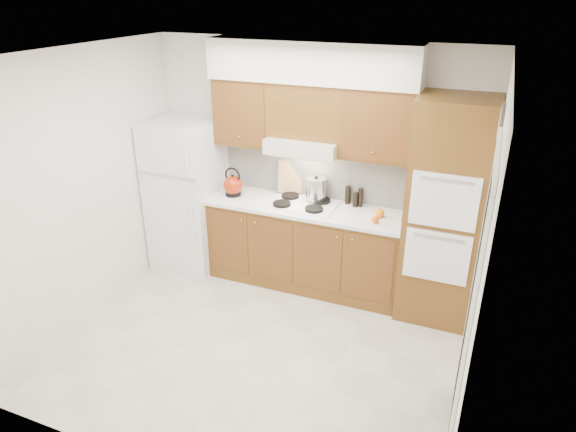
# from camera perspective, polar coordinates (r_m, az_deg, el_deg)

# --- Properties ---
(floor) EXTENTS (3.60, 3.60, 0.00)m
(floor) POSITION_cam_1_polar(r_m,az_deg,el_deg) (4.97, -3.39, -13.96)
(floor) COLOR beige
(floor) RESTS_ON ground
(ceiling) EXTENTS (3.60, 3.60, 0.00)m
(ceiling) POSITION_cam_1_polar(r_m,az_deg,el_deg) (3.93, -4.35, 17.27)
(ceiling) COLOR white
(ceiling) RESTS_ON wall_back
(wall_back) EXTENTS (3.60, 0.02, 2.60)m
(wall_back) POSITION_cam_1_polar(r_m,az_deg,el_deg) (5.58, 2.88, 5.74)
(wall_back) COLOR white
(wall_back) RESTS_ON floor
(wall_left) EXTENTS (0.02, 3.00, 2.60)m
(wall_left) POSITION_cam_1_polar(r_m,az_deg,el_deg) (5.28, -21.73, 2.86)
(wall_left) COLOR white
(wall_left) RESTS_ON floor
(wall_right) EXTENTS (0.02, 3.00, 2.60)m
(wall_right) POSITION_cam_1_polar(r_m,az_deg,el_deg) (3.93, 20.67, -4.32)
(wall_right) COLOR white
(wall_right) RESTS_ON floor
(fridge) EXTENTS (0.75, 0.72, 1.72)m
(fridge) POSITION_cam_1_polar(r_m,az_deg,el_deg) (6.02, -11.09, 2.27)
(fridge) COLOR white
(fridge) RESTS_ON floor
(base_cabinets) EXTENTS (2.11, 0.60, 0.90)m
(base_cabinets) POSITION_cam_1_polar(r_m,az_deg,el_deg) (5.65, 1.93, -3.40)
(base_cabinets) COLOR brown
(base_cabinets) RESTS_ON floor
(countertop) EXTENTS (2.13, 0.62, 0.04)m
(countertop) POSITION_cam_1_polar(r_m,az_deg,el_deg) (5.44, 1.96, 0.94)
(countertop) COLOR white
(countertop) RESTS_ON base_cabinets
(backsplash) EXTENTS (2.11, 0.03, 0.56)m
(backsplash) POSITION_cam_1_polar(r_m,az_deg,el_deg) (5.59, 3.06, 4.88)
(backsplash) COLOR white
(backsplash) RESTS_ON countertop
(oven_cabinet) EXTENTS (0.70, 0.65, 2.20)m
(oven_cabinet) POSITION_cam_1_polar(r_m,az_deg,el_deg) (5.09, 17.05, 0.31)
(oven_cabinet) COLOR brown
(oven_cabinet) RESTS_ON floor
(upper_cab_left) EXTENTS (0.63, 0.33, 0.70)m
(upper_cab_left) POSITION_cam_1_polar(r_m,az_deg,el_deg) (5.56, -4.69, 11.49)
(upper_cab_left) COLOR brown
(upper_cab_left) RESTS_ON wall_back
(upper_cab_right) EXTENTS (0.73, 0.33, 0.70)m
(upper_cab_right) POSITION_cam_1_polar(r_m,az_deg,el_deg) (5.09, 10.10, 10.01)
(upper_cab_right) COLOR brown
(upper_cab_right) RESTS_ON wall_back
(range_hood) EXTENTS (0.75, 0.45, 0.15)m
(range_hood) POSITION_cam_1_polar(r_m,az_deg,el_deg) (5.31, 1.87, 7.87)
(range_hood) COLOR silver
(range_hood) RESTS_ON wall_back
(upper_cab_over_hood) EXTENTS (0.75, 0.33, 0.55)m
(upper_cab_over_hood) POSITION_cam_1_polar(r_m,az_deg,el_deg) (5.27, 2.15, 11.69)
(upper_cab_over_hood) COLOR brown
(upper_cab_over_hood) RESTS_ON range_hood
(soffit) EXTENTS (2.13, 0.36, 0.40)m
(soffit) POSITION_cam_1_polar(r_m,az_deg,el_deg) (5.16, 2.72, 16.76)
(soffit) COLOR silver
(soffit) RESTS_ON wall_back
(cooktop) EXTENTS (0.74, 0.50, 0.01)m
(cooktop) POSITION_cam_1_polar(r_m,az_deg,el_deg) (5.46, 1.54, 1.35)
(cooktop) COLOR white
(cooktop) RESTS_ON countertop
(doorway) EXTENTS (0.02, 0.90, 2.10)m
(doorway) POSITION_cam_1_polar(r_m,az_deg,el_deg) (3.75, 19.62, -10.08)
(doorway) COLOR black
(doorway) RESTS_ON floor
(wall_clock) EXTENTS (0.02, 0.30, 0.30)m
(wall_clock) POSITION_cam_1_polar(r_m,az_deg,el_deg) (4.16, 22.61, 9.57)
(wall_clock) COLOR #3F3833
(wall_clock) RESTS_ON wall_right
(kettle) EXTENTS (0.24, 0.24, 0.22)m
(kettle) POSITION_cam_1_polar(r_m,az_deg,el_deg) (5.69, -6.14, 3.39)
(kettle) COLOR #9A250B
(kettle) RESTS_ON countertop
(cutting_board) EXTENTS (0.28, 0.16, 0.35)m
(cutting_board) POSITION_cam_1_polar(r_m,az_deg,el_deg) (5.68, 0.22, 4.38)
(cutting_board) COLOR tan
(cutting_board) RESTS_ON countertop
(stock_pot) EXTENTS (0.27, 0.27, 0.23)m
(stock_pot) POSITION_cam_1_polar(r_m,az_deg,el_deg) (5.50, 3.13, 3.03)
(stock_pot) COLOR #B7B8BC
(stock_pot) RESTS_ON cooktop
(condiment_a) EXTENTS (0.06, 0.06, 0.20)m
(condiment_a) POSITION_cam_1_polar(r_m,az_deg,el_deg) (5.44, 8.06, 2.06)
(condiment_a) COLOR black
(condiment_a) RESTS_ON countertop
(condiment_b) EXTENTS (0.07, 0.07, 0.20)m
(condiment_b) POSITION_cam_1_polar(r_m,az_deg,el_deg) (5.49, 6.68, 2.35)
(condiment_b) COLOR black
(condiment_b) RESTS_ON countertop
(condiment_c) EXTENTS (0.07, 0.07, 0.16)m
(condiment_c) POSITION_cam_1_polar(r_m,az_deg,el_deg) (5.43, 7.50, 1.82)
(condiment_c) COLOR black
(condiment_c) RESTS_ON countertop
(orange_near) EXTENTS (0.08, 0.08, 0.07)m
(orange_near) POSITION_cam_1_polar(r_m,az_deg,el_deg) (5.10, 9.66, -0.40)
(orange_near) COLOR #F9550D
(orange_near) RESTS_ON countertop
(orange_far) EXTENTS (0.12, 0.12, 0.09)m
(orange_far) POSITION_cam_1_polar(r_m,az_deg,el_deg) (5.22, 10.17, 0.28)
(orange_far) COLOR orange
(orange_far) RESTS_ON countertop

